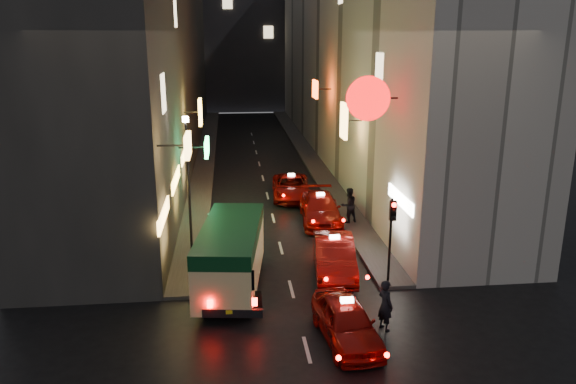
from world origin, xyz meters
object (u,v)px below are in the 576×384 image
object	(u,v)px
taxi_near	(346,318)
minibus	(231,250)
traffic_light	(392,223)
pedestrian_crossing	(385,302)
lamp_post	(188,175)

from	to	relation	value
taxi_near	minibus	bearing A→B (deg)	130.76
traffic_light	taxi_near	bearing A→B (deg)	-123.04
pedestrian_crossing	traffic_light	world-z (taller)	traffic_light
traffic_light	lamp_post	distance (m)	9.42
taxi_near	pedestrian_crossing	bearing A→B (deg)	21.54
taxi_near	pedestrian_crossing	xyz separation A→B (m)	(1.48, 0.58, 0.23)
minibus	lamp_post	bearing A→B (deg)	113.48
taxi_near	traffic_light	distance (m)	5.16
taxi_near	traffic_light	bearing A→B (deg)	56.96
taxi_near	lamp_post	bearing A→B (deg)	123.09
minibus	pedestrian_crossing	xyz separation A→B (m)	(5.22, -3.76, -0.65)
taxi_near	traffic_light	world-z (taller)	traffic_light
traffic_light	lamp_post	xyz separation A→B (m)	(-8.20, 4.53, 1.04)
minibus	pedestrian_crossing	size ratio (longest dim) A/B	3.10
minibus	pedestrian_crossing	distance (m)	6.47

